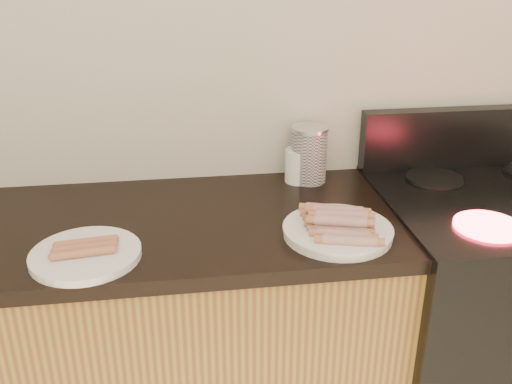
{
  "coord_description": "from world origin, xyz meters",
  "views": [
    {
      "loc": [
        -0.2,
        0.25,
        1.61
      ],
      "look_at": [
        -0.0,
        1.62,
        1.0
      ],
      "focal_mm": 40.0,
      "sensor_mm": 36.0,
      "label": 1
    }
  ],
  "objects": [
    {
      "name": "side_plate",
      "position": [
        -0.44,
        1.51,
        0.91
      ],
      "size": [
        0.28,
        0.28,
        0.02
      ],
      "primitive_type": "cylinder",
      "rotation": [
        0.0,
        0.0,
        -0.05
      ],
      "color": "white",
      "rests_on": "counter_slab"
    },
    {
      "name": "main_plate",
      "position": [
        0.2,
        1.54,
        0.91
      ],
      "size": [
        0.38,
        0.38,
        0.02
      ],
      "primitive_type": "cylinder",
      "rotation": [
        0.0,
        0.0,
        0.42
      ],
      "color": "silver",
      "rests_on": "counter_slab"
    },
    {
      "name": "canister",
      "position": [
        0.21,
        1.92,
        0.99
      ],
      "size": [
        0.12,
        0.12,
        0.18
      ],
      "rotation": [
        0.0,
        0.0,
        0.43
      ],
      "color": "silver",
      "rests_on": "counter_slab"
    },
    {
      "name": "wall_back",
      "position": [
        0.0,
        2.0,
        1.3
      ],
      "size": [
        4.0,
        0.04,
        2.6
      ],
      "primitive_type": "cube",
      "color": "silver",
      "rests_on": "ground"
    },
    {
      "name": "burner_far_left",
      "position": [
        0.61,
        1.84,
        0.92
      ],
      "size": [
        0.18,
        0.18,
        0.01
      ],
      "primitive_type": "cylinder",
      "color": "black",
      "rests_on": "stove"
    },
    {
      "name": "mug",
      "position": [
        0.18,
        1.92,
        0.95
      ],
      "size": [
        0.1,
        0.1,
        0.11
      ],
      "primitive_type": "cylinder",
      "rotation": [
        0.0,
        0.0,
        -0.14
      ],
      "color": "silver",
      "rests_on": "counter_slab"
    },
    {
      "name": "hotdog_pile",
      "position": [
        0.2,
        1.54,
        0.94
      ],
      "size": [
        0.14,
        0.25,
        0.05
      ],
      "rotation": [
        0.0,
        0.0,
        -0.31
      ],
      "color": "brown",
      "rests_on": "main_plate"
    },
    {
      "name": "plain_sausages",
      "position": [
        -0.44,
        1.51,
        0.93
      ],
      "size": [
        0.14,
        0.09,
        0.02
      ],
      "rotation": [
        0.0,
        0.0,
        0.12
      ],
      "color": "#D27A4D",
      "rests_on": "side_plate"
    },
    {
      "name": "burner_near_left",
      "position": [
        0.61,
        1.51,
        0.92
      ],
      "size": [
        0.18,
        0.18,
        0.01
      ],
      "primitive_type": "cylinder",
      "color": "#FF1E2D",
      "rests_on": "stove"
    },
    {
      "name": "stove",
      "position": [
        0.78,
        1.68,
        0.46
      ],
      "size": [
        0.76,
        0.65,
        0.91
      ],
      "color": "black",
      "rests_on": "floor"
    },
    {
      "name": "stove_panel",
      "position": [
        0.78,
        1.96,
        1.01
      ],
      "size": [
        0.76,
        0.06,
        0.2
      ],
      "primitive_type": "cube",
      "color": "black",
      "rests_on": "stove"
    },
    {
      "name": "cabinet_base",
      "position": [
        -0.7,
        1.69,
        0.43
      ],
      "size": [
        2.2,
        0.59,
        0.86
      ],
      "primitive_type": "cube",
      "color": "olive",
      "rests_on": "floor"
    }
  ]
}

